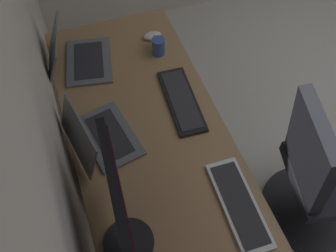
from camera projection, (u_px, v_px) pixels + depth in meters
wall_back at (22, 125)px, 1.08m from camera, size 4.44×0.10×2.60m
desk at (158, 164)px, 1.73m from camera, size 1.98×0.73×0.73m
drawer_pedestal at (149, 178)px, 2.03m from camera, size 0.40×0.51×0.69m
monitor_primary at (123, 218)px, 1.23m from camera, size 0.57×0.20×0.46m
laptop_leftmost at (97, 136)px, 1.68m from camera, size 0.39×0.34×0.21m
laptop_left at (75, 57)px, 1.96m from camera, size 0.40×0.39×0.22m
keyboard_main at (182, 100)px, 1.84m from camera, size 0.43×0.16×0.02m
keyboard_spare at (239, 204)px, 1.53m from camera, size 0.42×0.16×0.02m
mouse_spare at (152, 36)px, 2.10m from camera, size 0.06×0.10×0.03m
coffee_mug at (158, 46)px, 2.01m from camera, size 0.11×0.07×0.10m
office_chair at (318, 179)px, 1.91m from camera, size 0.56×0.59×0.97m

